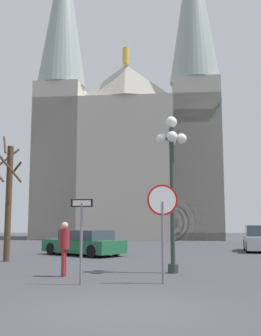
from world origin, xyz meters
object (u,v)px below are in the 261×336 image
at_px(cathedral, 129,137).
at_px(bare_tree, 8,196).
at_px(stop_sign, 163,212).
at_px(parked_car_near_silver, 261,239).
at_px(one_way_arrow_sign, 81,231).
at_px(pedestrian_walking, 64,243).
at_px(parked_car_far_green, 84,243).
at_px(street_lamp, 172,164).

xyz_separation_m(cathedral, bare_tree, (-4.75, -25.44, -8.13)).
distance_m(cathedral, bare_tree, 27.12).
height_order(cathedral, bare_tree, cathedral).
distance_m(stop_sign, parked_car_near_silver, 14.69).
distance_m(one_way_arrow_sign, bare_tree, 8.11).
bearing_deg(pedestrian_walking, parked_car_far_green, 93.59).
xyz_separation_m(stop_sign, parked_car_far_green, (-3.62, 9.98, -1.37)).
distance_m(stop_sign, bare_tree, 9.31).
height_order(stop_sign, bare_tree, bare_tree).
distance_m(cathedral, street_lamp, 30.42).
bearing_deg(bare_tree, street_lamp, -29.47).
height_order(cathedral, one_way_arrow_sign, cathedral).
height_order(cathedral, stop_sign, cathedral).
xyz_separation_m(cathedral, one_way_arrow_sign, (-0.43, -32.16, -9.54)).
distance_m(parked_car_near_silver, pedestrian_walking, 15.09).
bearing_deg(bare_tree, parked_car_near_silver, 26.64).
distance_m(cathedral, parked_car_near_silver, 23.05).
height_order(cathedral, street_lamp, cathedral).
bearing_deg(parked_car_far_green, one_way_arrow_sign, -82.60).
distance_m(stop_sign, pedestrian_walking, 3.55).
xyz_separation_m(street_lamp, parked_car_near_silver, (6.07, 10.61, -3.02)).
height_order(stop_sign, parked_car_far_green, stop_sign).
distance_m(stop_sign, parked_car_far_green, 10.70).
bearing_deg(street_lamp, cathedral, 94.55).
relative_size(street_lamp, parked_car_near_silver, 1.25).
relative_size(one_way_arrow_sign, pedestrian_walking, 1.37).
xyz_separation_m(cathedral, parked_car_near_silver, (8.41, -18.84, -10.29)).
bearing_deg(cathedral, bare_tree, -100.57).
distance_m(parked_car_far_green, pedestrian_walking, 8.52).
distance_m(street_lamp, parked_car_near_silver, 12.59).
bearing_deg(parked_car_far_green, bare_tree, -130.63).
bearing_deg(one_way_arrow_sign, parked_car_near_silver, 56.43).
height_order(parked_car_far_green, pedestrian_walking, pedestrian_walking).
bearing_deg(cathedral, one_way_arrow_sign, -90.76).
bearing_deg(parked_car_near_silver, bare_tree, -153.36).
relative_size(cathedral, stop_sign, 12.37).
bearing_deg(street_lamp, parked_car_far_green, 118.65).
xyz_separation_m(stop_sign, pedestrian_walking, (-3.09, 1.48, -0.95)).
distance_m(parked_car_near_silver, parked_car_far_green, 10.63).
bearing_deg(parked_car_far_green, cathedral, 85.43).
height_order(parked_car_near_silver, parked_car_far_green, parked_car_near_silver).
relative_size(stop_sign, pedestrian_walking, 1.62).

